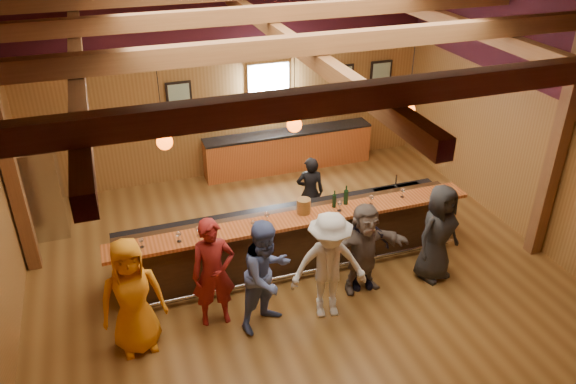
% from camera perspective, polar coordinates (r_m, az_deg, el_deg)
% --- Properties ---
extents(room, '(9.04, 9.00, 4.52)m').
position_cam_1_polar(room, '(8.64, 0.54, 10.13)').
color(room, brown).
rests_on(room, ground).
extents(bar_counter, '(6.30, 1.07, 1.11)m').
position_cam_1_polar(bar_counter, '(9.92, 0.38, -4.57)').
color(bar_counter, black).
rests_on(bar_counter, ground).
extents(back_bar_cabinet, '(4.00, 0.52, 0.95)m').
position_cam_1_polar(back_bar_cabinet, '(13.24, 0.06, 4.28)').
color(back_bar_cabinet, '#96431B').
rests_on(back_bar_cabinet, ground).
extents(window, '(0.95, 0.09, 0.95)m').
position_cam_1_polar(window, '(12.75, -2.01, 10.88)').
color(window, silver).
rests_on(window, room).
extents(framed_pictures, '(5.35, 0.05, 0.45)m').
position_cam_1_polar(framed_pictures, '(12.99, 1.73, 11.46)').
color(framed_pictures, black).
rests_on(framed_pictures, room).
extents(wine_shelves, '(3.00, 0.18, 0.30)m').
position_cam_1_polar(wine_shelves, '(12.83, -1.88, 8.97)').
color(wine_shelves, '#96431B').
rests_on(wine_shelves, room).
extents(pendant_lights, '(4.24, 0.24, 1.37)m').
position_cam_1_polar(pendant_lights, '(8.77, 0.65, 6.89)').
color(pendant_lights, black).
rests_on(pendant_lights, room).
extents(stainless_fridge, '(0.70, 0.70, 1.80)m').
position_cam_1_polar(stainless_fridge, '(11.52, -23.68, 0.04)').
color(stainless_fridge, silver).
rests_on(stainless_fridge, ground).
extents(customer_orange, '(0.94, 0.65, 1.84)m').
position_cam_1_polar(customer_orange, '(8.27, -15.55, -10.20)').
color(customer_orange, orange).
rests_on(customer_orange, ground).
extents(customer_redvest, '(0.68, 0.47, 1.81)m').
position_cam_1_polar(customer_redvest, '(8.50, -7.58, -8.16)').
color(customer_redvest, maroon).
rests_on(customer_redvest, ground).
extents(customer_denim, '(1.10, 1.00, 1.82)m').
position_cam_1_polar(customer_denim, '(8.39, -2.16, -8.42)').
color(customer_denim, '#4F629E').
rests_on(customer_denim, ground).
extents(customer_white, '(1.28, 0.87, 1.82)m').
position_cam_1_polar(customer_white, '(8.58, 4.18, -7.55)').
color(customer_white, silver).
rests_on(customer_white, ground).
extents(customer_navy, '(0.92, 0.50, 1.50)m').
position_cam_1_polar(customer_navy, '(9.30, 7.63, -5.72)').
color(customer_navy, black).
rests_on(customer_navy, ground).
extents(customer_brown, '(1.52, 0.55, 1.61)m').
position_cam_1_polar(customer_brown, '(9.21, 7.71, -5.68)').
color(customer_brown, '#63574F').
rests_on(customer_brown, ground).
extents(customer_dark, '(0.97, 0.76, 1.75)m').
position_cam_1_polar(customer_dark, '(9.70, 14.99, -4.06)').
color(customer_dark, black).
rests_on(customer_dark, ground).
extents(bartender, '(0.61, 0.48, 1.48)m').
position_cam_1_polar(bartender, '(10.87, 2.26, -0.02)').
color(bartender, black).
rests_on(bartender, ground).
extents(ice_bucket, '(0.23, 0.23, 0.26)m').
position_cam_1_polar(ice_bucket, '(9.42, 1.61, -1.44)').
color(ice_bucket, brown).
rests_on(ice_bucket, bar_counter).
extents(bottle_a, '(0.07, 0.07, 0.32)m').
position_cam_1_polar(bottle_a, '(9.62, 4.72, -0.88)').
color(bottle_a, black).
rests_on(bottle_a, bar_counter).
extents(bottle_b, '(0.08, 0.08, 0.36)m').
position_cam_1_polar(bottle_b, '(9.71, 5.90, -0.50)').
color(bottle_b, black).
rests_on(bottle_b, bar_counter).
extents(glass_a, '(0.08, 0.08, 0.17)m').
position_cam_1_polar(glass_a, '(8.84, -14.69, -4.79)').
color(glass_a, silver).
rests_on(glass_a, bar_counter).
extents(glass_b, '(0.08, 0.08, 0.19)m').
position_cam_1_polar(glass_b, '(8.83, -11.07, -4.25)').
color(glass_b, silver).
rests_on(glass_b, bar_counter).
extents(glass_c, '(0.08, 0.08, 0.18)m').
position_cam_1_polar(glass_c, '(8.91, -9.12, -3.75)').
color(glass_c, silver).
rests_on(glass_c, bar_counter).
extents(glass_d, '(0.08, 0.08, 0.18)m').
position_cam_1_polar(glass_d, '(8.97, -3.57, -3.17)').
color(glass_d, silver).
rests_on(glass_d, bar_counter).
extents(glass_e, '(0.09, 0.09, 0.20)m').
position_cam_1_polar(glass_e, '(9.15, -2.15, -2.35)').
color(glass_e, silver).
rests_on(glass_e, bar_counter).
extents(glass_f, '(0.09, 0.09, 0.20)m').
position_cam_1_polar(glass_f, '(9.50, 5.27, -1.19)').
color(glass_f, silver).
rests_on(glass_f, bar_counter).
extents(glass_g, '(0.08, 0.08, 0.19)m').
position_cam_1_polar(glass_g, '(9.76, 8.46, -0.56)').
color(glass_g, silver).
rests_on(glass_g, bar_counter).
extents(glass_h, '(0.08, 0.08, 0.18)m').
position_cam_1_polar(glass_h, '(10.08, 11.59, 0.13)').
color(glass_h, silver).
rests_on(glass_h, bar_counter).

